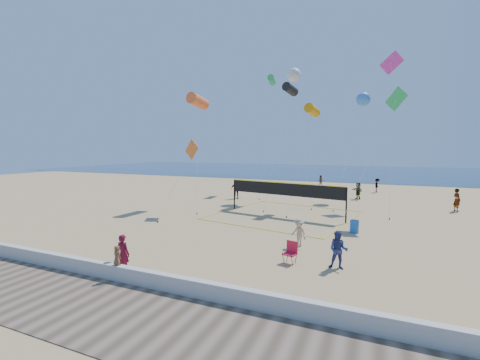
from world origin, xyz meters
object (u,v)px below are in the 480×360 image
at_px(trash_barrel, 354,227).
at_px(camp_chair, 291,251).
at_px(volleyball_net, 285,193).
at_px(woman, 123,254).

bearing_deg(trash_barrel, camp_chair, -109.07).
distance_m(camp_chair, trash_barrel, 6.91).
bearing_deg(trash_barrel, volleyball_net, 148.22).
bearing_deg(woman, trash_barrel, -129.94).
bearing_deg(volleyball_net, woman, -91.98).
height_order(camp_chair, trash_barrel, camp_chair).
height_order(woman, camp_chair, woman).
bearing_deg(woman, camp_chair, -148.82).
xyz_separation_m(camp_chair, trash_barrel, (2.26, 6.52, -0.17)).
bearing_deg(camp_chair, woman, -133.93).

